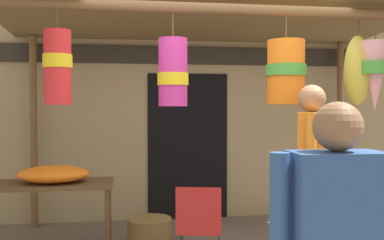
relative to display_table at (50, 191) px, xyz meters
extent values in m
cube|color=#9E8966|center=(1.67, 1.43, 1.15)|extent=(10.23, 0.25, 3.63)
cube|color=#2D2823|center=(1.67, 1.29, 1.58)|extent=(9.20, 0.04, 0.24)
cube|color=black|center=(1.64, 1.30, 0.33)|extent=(1.10, 0.03, 2.00)
cylinder|color=brown|center=(-0.37, 1.14, 0.56)|extent=(0.09, 0.09, 2.45)
cylinder|color=brown|center=(3.79, 1.14, 0.56)|extent=(0.09, 0.09, 2.45)
cylinder|color=brown|center=(1.71, -0.77, 1.78)|extent=(4.36, 0.10, 0.10)
cylinder|color=brown|center=(1.71, 1.14, 1.93)|extent=(4.36, 0.10, 0.10)
cube|color=olive|center=(1.71, 0.19, 1.90)|extent=(4.66, 2.41, 0.24)
cylinder|color=brown|center=(0.20, -0.78, 1.64)|extent=(0.01, 0.01, 0.18)
cylinder|color=red|center=(0.20, -0.78, 1.22)|extent=(0.23, 0.23, 0.65)
cylinder|color=yellow|center=(0.20, -0.78, 1.28)|extent=(0.25, 0.25, 0.12)
cylinder|color=brown|center=(1.22, -0.76, 1.62)|extent=(0.01, 0.01, 0.23)
cylinder|color=#D13399|center=(1.22, -0.76, 1.19)|extent=(0.26, 0.26, 0.62)
cylinder|color=yellow|center=(1.22, -0.76, 1.13)|extent=(0.28, 0.28, 0.11)
cylinder|color=brown|center=(2.29, -0.77, 1.62)|extent=(0.01, 0.01, 0.22)
cylinder|color=orange|center=(2.29, -0.77, 1.21)|extent=(0.35, 0.35, 0.60)
cylinder|color=green|center=(2.29, -0.77, 1.22)|extent=(0.38, 0.38, 0.11)
cylinder|color=brown|center=(3.20, -0.76, 1.62)|extent=(0.01, 0.01, 0.21)
cone|color=pink|center=(3.20, -0.76, 1.18)|extent=(0.30, 0.30, 0.68)
cylinder|color=green|center=(3.20, -0.76, 1.26)|extent=(0.33, 0.33, 0.12)
cylinder|color=#4C3D23|center=(3.06, -0.68, 1.66)|extent=(0.02, 0.02, 0.15)
ellipsoid|color=gold|center=(3.06, -0.68, 1.24)|extent=(0.27, 0.23, 0.69)
cube|color=brown|center=(0.00, 0.00, 0.07)|extent=(1.30, 0.61, 0.04)
cylinder|color=brown|center=(0.60, -0.26, -0.31)|extent=(0.05, 0.05, 0.72)
cylinder|color=brown|center=(0.60, 0.26, -0.31)|extent=(0.05, 0.05, 0.72)
ellipsoid|color=orange|center=(0.05, -0.02, 0.18)|extent=(0.73, 0.51, 0.18)
ellipsoid|color=#D13399|center=(0.15, -0.07, 0.19)|extent=(0.33, 0.26, 0.13)
cube|color=#AD1E1E|center=(1.46, -0.80, -0.23)|extent=(0.48, 0.48, 0.04)
cube|color=#AD1E1E|center=(1.42, -0.97, -0.03)|extent=(0.40, 0.12, 0.40)
cylinder|color=brown|center=(1.05, 0.19, -0.52)|extent=(0.50, 0.50, 0.29)
torus|color=black|center=(3.18, 0.06, -0.34)|extent=(0.71, 0.09, 0.71)
cylinder|color=navy|center=(3.69, 0.09, -0.12)|extent=(0.88, 0.09, 0.04)
cylinder|color=navy|center=(3.60, 0.08, -0.29)|extent=(0.50, 0.07, 0.31)
cylinder|color=navy|center=(3.41, 0.07, 0.04)|extent=(0.03, 0.03, 0.30)
cube|color=black|center=(3.41, 0.07, 0.20)|extent=(0.20, 0.09, 0.05)
cube|color=#2D5193|center=(1.68, -3.05, 0.40)|extent=(0.40, 0.23, 0.58)
cylinder|color=#2D5193|center=(1.42, -3.05, 0.43)|extent=(0.08, 0.08, 0.52)
sphere|color=#896042|center=(1.68, -3.05, 0.80)|extent=(0.21, 0.21, 0.21)
cylinder|color=silver|center=(2.40, -1.11, -0.24)|extent=(0.13, 0.13, 0.86)
cylinder|color=silver|center=(2.33, -1.27, -0.24)|extent=(0.13, 0.13, 0.86)
cube|color=orange|center=(2.36, -1.19, 0.51)|extent=(0.36, 0.45, 0.64)
cylinder|color=orange|center=(2.47, -0.95, 0.54)|extent=(0.08, 0.08, 0.58)
cylinder|color=orange|center=(2.26, -1.42, 0.54)|extent=(0.08, 0.08, 0.58)
sphere|color=#9E704C|center=(2.36, -1.19, 0.95)|extent=(0.24, 0.24, 0.24)
camera|label=1|loc=(0.78, -4.86, 0.89)|focal=42.27mm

